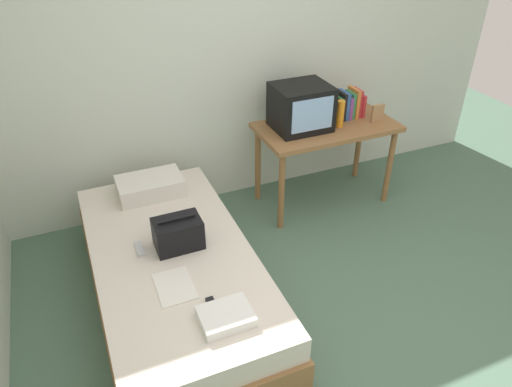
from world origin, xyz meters
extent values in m
plane|color=#4C6B56|center=(0.00, 0.00, 0.00)|extent=(8.00, 8.00, 0.00)
cube|color=silver|center=(0.00, 2.00, 1.30)|extent=(5.20, 0.10, 2.60)
cube|color=olive|center=(-0.89, 0.78, 0.14)|extent=(1.00, 2.00, 0.28)
cube|color=beige|center=(-0.89, 0.78, 0.36)|extent=(0.97, 1.94, 0.17)
cube|color=olive|center=(0.65, 1.51, 0.72)|extent=(1.16, 0.60, 0.04)
cylinder|color=olive|center=(0.13, 1.27, 0.35)|extent=(0.05, 0.05, 0.70)
cylinder|color=olive|center=(1.17, 1.27, 0.35)|extent=(0.05, 0.05, 0.70)
cylinder|color=olive|center=(0.13, 1.75, 0.35)|extent=(0.05, 0.05, 0.70)
cylinder|color=olive|center=(1.17, 1.75, 0.35)|extent=(0.05, 0.05, 0.70)
cube|color=black|center=(0.41, 1.55, 0.92)|extent=(0.44, 0.38, 0.36)
cube|color=#8CB2E0|center=(0.41, 1.36, 0.93)|extent=(0.35, 0.01, 0.26)
cylinder|color=orange|center=(0.72, 1.45, 0.85)|extent=(0.06, 0.06, 0.22)
cube|color=#337F47|center=(0.78, 1.59, 0.84)|extent=(0.02, 0.15, 0.20)
cube|color=black|center=(0.81, 1.59, 0.85)|extent=(0.03, 0.16, 0.24)
cube|color=#2D5699|center=(0.84, 1.59, 0.85)|extent=(0.03, 0.16, 0.23)
cube|color=#7A3D89|center=(0.87, 1.59, 0.83)|extent=(0.03, 0.16, 0.19)
cube|color=#337F47|center=(0.90, 1.59, 0.85)|extent=(0.03, 0.15, 0.22)
cube|color=#CC7233|center=(0.94, 1.59, 0.86)|extent=(0.03, 0.16, 0.25)
cube|color=#B72D33|center=(0.97, 1.59, 0.85)|extent=(0.03, 0.14, 0.24)
cube|color=#B72D33|center=(1.00, 1.59, 0.83)|extent=(0.03, 0.17, 0.19)
cube|color=#9E754C|center=(1.06, 1.40, 0.81)|extent=(0.11, 0.02, 0.15)
cube|color=silver|center=(-0.86, 1.49, 0.52)|extent=(0.48, 0.30, 0.14)
cube|color=black|center=(-0.83, 0.81, 0.55)|extent=(0.30, 0.20, 0.20)
cylinder|color=black|center=(-0.83, 0.81, 0.66)|extent=(0.24, 0.02, 0.02)
cube|color=white|center=(-0.95, 0.46, 0.45)|extent=(0.21, 0.29, 0.01)
cube|color=black|center=(-0.80, 0.20, 0.46)|extent=(0.04, 0.16, 0.02)
cube|color=#B7B7BC|center=(-1.07, 0.86, 0.46)|extent=(0.04, 0.14, 0.02)
cube|color=white|center=(-0.76, 0.10, 0.48)|extent=(0.28, 0.22, 0.06)
camera|label=1|loc=(-1.31, -1.59, 2.41)|focal=33.45mm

